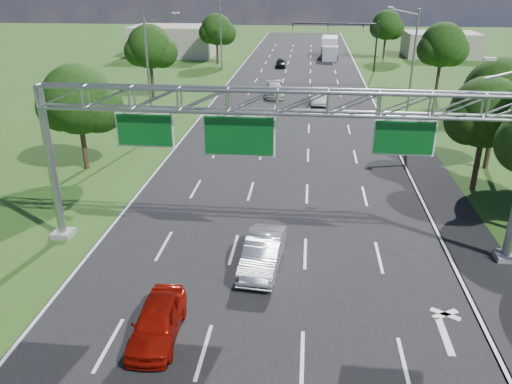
# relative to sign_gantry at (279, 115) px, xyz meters

# --- Properties ---
(ground) EXTENTS (220.00, 220.00, 0.00)m
(ground) POSITION_rel_sign_gantry_xyz_m (-0.33, 18.00, -6.89)
(ground) COLOR #284C16
(ground) RESTS_ON ground
(road) EXTENTS (18.00, 180.00, 0.02)m
(road) POSITION_rel_sign_gantry_xyz_m (-0.33, 18.00, -6.89)
(road) COLOR black
(road) RESTS_ON ground
(road_flare) EXTENTS (3.00, 30.00, 0.02)m
(road_flare) POSITION_rel_sign_gantry_xyz_m (9.87, 2.00, -6.89)
(road_flare) COLOR black
(road_flare) RESTS_ON ground
(sign_gantry) EXTENTS (23.50, 1.00, 9.56)m
(sign_gantry) POSITION_rel_sign_gantry_xyz_m (0.00, 0.00, 0.00)
(sign_gantry) COLOR gray
(sign_gantry) RESTS_ON ground
(traffic_signal) EXTENTS (12.21, 0.24, 7.00)m
(traffic_signal) POSITION_rel_sign_gantry_xyz_m (7.15, 53.00, -1.72)
(traffic_signal) COLOR black
(traffic_signal) RESTS_ON ground
(streetlight_l_near) EXTENTS (2.97, 0.22, 10.16)m
(streetlight_l_near) POSITION_rel_sign_gantry_xyz_m (-11.63, 18.00, -1.31)
(streetlight_l_near) COLOR gray
(streetlight_l_near) RESTS_ON ground
(streetlight_l_far) EXTENTS (2.97, 0.22, 10.16)m
(streetlight_l_far) POSITION_rel_sign_gantry_xyz_m (-11.63, 53.00, -1.31)
(streetlight_l_far) COLOR gray
(streetlight_l_far) RESTS_ON ground
(streetlight_r_mid) EXTENTS (2.97, 0.22, 10.16)m
(streetlight_r_mid) POSITION_rel_sign_gantry_xyz_m (10.97, 28.00, -1.31)
(streetlight_r_mid) COLOR gray
(streetlight_r_mid) RESTS_ON ground
(tree_verge_la) EXTENTS (5.76, 4.80, 7.40)m
(tree_verge_la) POSITION_rel_sign_gantry_xyz_m (-14.25, 10.04, -2.13)
(tree_verge_la) COLOR #2D2116
(tree_verge_la) RESTS_ON ground
(tree_verge_lb) EXTENTS (5.76, 4.80, 8.06)m
(tree_verge_lb) POSITION_rel_sign_gantry_xyz_m (-16.25, 33.04, -1.48)
(tree_verge_lb) COLOR #2D2116
(tree_verge_lb) RESTS_ON ground
(tree_verge_lc) EXTENTS (5.76, 4.80, 7.62)m
(tree_verge_lc) POSITION_rel_sign_gantry_xyz_m (-13.25, 58.04, -1.92)
(tree_verge_lc) COLOR #2D2116
(tree_verge_lc) RESTS_ON ground
(tree_verge_rd) EXTENTS (5.76, 4.80, 8.28)m
(tree_verge_rd) POSITION_rel_sign_gantry_xyz_m (15.75, 36.04, -1.26)
(tree_verge_rd) COLOR #2D2116
(tree_verge_rd) RESTS_ON ground
(tree_verge_re) EXTENTS (5.76, 4.80, 7.84)m
(tree_verge_re) POSITION_rel_sign_gantry_xyz_m (13.75, 66.04, -1.70)
(tree_verge_re) COLOR #2D2116
(tree_verge_re) RESTS_ON ground
(building_left) EXTENTS (14.00, 10.00, 5.00)m
(building_left) POSITION_rel_sign_gantry_xyz_m (-22.33, 66.00, -4.39)
(building_left) COLOR #AFA393
(building_left) RESTS_ON ground
(building_right) EXTENTS (12.00, 9.00, 4.00)m
(building_right) POSITION_rel_sign_gantry_xyz_m (23.67, 70.00, -4.89)
(building_right) COLOR #AFA393
(building_right) RESTS_ON ground
(red_coupe) EXTENTS (1.86, 4.25, 1.42)m
(red_coupe) POSITION_rel_sign_gantry_xyz_m (-4.02, -7.32, -6.18)
(red_coupe) COLOR #A11107
(red_coupe) RESTS_ON ground
(silver_sedan) EXTENTS (2.02, 4.81, 1.55)m
(silver_sedan) POSITION_rel_sign_gantry_xyz_m (-0.52, -1.95, -6.12)
(silver_sedan) COLOR #B6BAC3
(silver_sedan) RESTS_ON ground
(car_queue_a) EXTENTS (2.66, 5.27, 1.47)m
(car_queue_a) POSITION_rel_sign_gantry_xyz_m (-2.61, 34.95, -6.16)
(car_queue_a) COLOR silver
(car_queue_a) RESTS_ON ground
(car_queue_c) EXTENTS (1.64, 3.80, 1.28)m
(car_queue_c) POSITION_rel_sign_gantry_xyz_m (-3.08, 55.53, -6.25)
(car_queue_c) COLOR black
(car_queue_c) RESTS_ON ground
(car_queue_d) EXTENTS (1.90, 4.90, 1.59)m
(car_queue_d) POSITION_rel_sign_gantry_xyz_m (2.54, 32.08, -6.10)
(car_queue_d) COLOR silver
(car_queue_d) RESTS_ON ground
(box_truck) EXTENTS (2.98, 8.97, 3.34)m
(box_truck) POSITION_rel_sign_gantry_xyz_m (4.58, 66.32, -5.29)
(box_truck) COLOR silver
(box_truck) RESTS_ON ground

